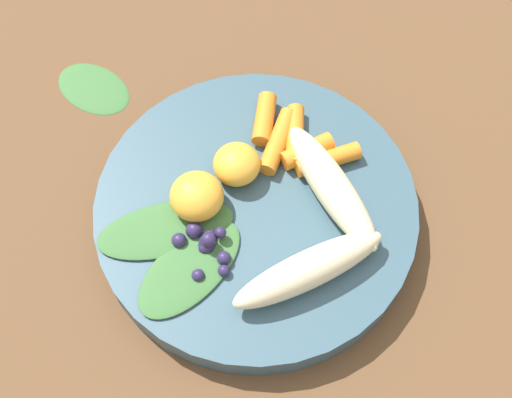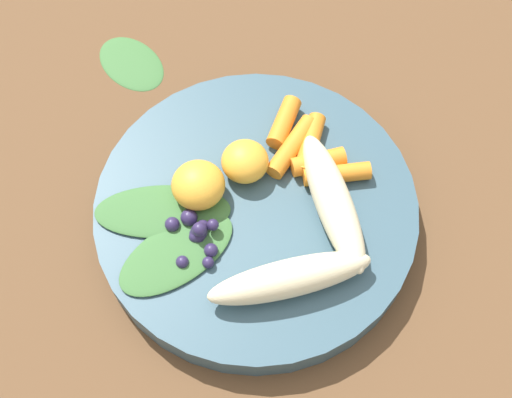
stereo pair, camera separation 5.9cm
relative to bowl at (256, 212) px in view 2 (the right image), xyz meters
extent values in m
plane|color=brown|center=(0.00, 0.00, -0.02)|extent=(2.40, 2.40, 0.00)
cylinder|color=#385666|center=(0.00, 0.00, 0.00)|extent=(0.28, 0.28, 0.03)
ellipsoid|color=beige|center=(-0.01, 0.07, 0.03)|extent=(0.14, 0.09, 0.03)
ellipsoid|color=beige|center=(0.07, 0.04, 0.03)|extent=(0.09, 0.14, 0.03)
ellipsoid|color=#F4A833|center=(0.00, -0.05, 0.03)|extent=(0.05, 0.05, 0.03)
ellipsoid|color=#F4A833|center=(-0.03, -0.02, 0.03)|extent=(0.04, 0.04, 0.03)
cylinder|color=orange|center=(-0.04, 0.06, 0.02)|extent=(0.03, 0.06, 0.02)
cylinder|color=orange|center=(-0.05, 0.05, 0.02)|extent=(0.04, 0.05, 0.02)
cylinder|color=orange|center=(-0.06, 0.04, 0.02)|extent=(0.06, 0.02, 0.02)
cylinder|color=orange|center=(-0.06, 0.02, 0.02)|extent=(0.07, 0.04, 0.02)
cylinder|color=orange|center=(-0.08, 0.01, 0.02)|extent=(0.05, 0.03, 0.02)
sphere|color=#2D234C|center=(0.04, -0.04, 0.02)|extent=(0.01, 0.01, 0.01)
sphere|color=#2D234C|center=(0.04, -0.07, 0.02)|extent=(0.01, 0.01, 0.01)
sphere|color=#2D234C|center=(0.03, -0.05, 0.02)|extent=(0.01, 0.01, 0.01)
sphere|color=#2D234C|center=(0.03, -0.04, 0.02)|extent=(0.01, 0.01, 0.01)
sphere|color=#2D234C|center=(0.04, -0.04, 0.02)|extent=(0.01, 0.01, 0.01)
sphere|color=#2D234C|center=(0.04, -0.04, 0.02)|extent=(0.01, 0.01, 0.01)
sphere|color=#2D234C|center=(0.04, -0.04, 0.03)|extent=(0.01, 0.01, 0.01)
sphere|color=#2D234C|center=(0.03, -0.03, 0.03)|extent=(0.01, 0.01, 0.01)
sphere|color=#2D234C|center=(0.06, -0.03, 0.02)|extent=(0.01, 0.01, 0.01)
sphere|color=#2D234C|center=(0.05, -0.03, 0.02)|extent=(0.01, 0.01, 0.01)
sphere|color=#2D234C|center=(0.07, -0.05, 0.02)|extent=(0.01, 0.01, 0.01)
sphere|color=#2D234C|center=(0.04, -0.04, 0.02)|extent=(0.01, 0.01, 0.01)
ellipsoid|color=#3D7038|center=(0.02, -0.08, 0.02)|extent=(0.08, 0.13, 0.01)
ellipsoid|color=#3D7038|center=(0.06, -0.06, 0.02)|extent=(0.12, 0.11, 0.01)
ellipsoid|color=#3D7038|center=(-0.15, -0.16, -0.01)|extent=(0.09, 0.10, 0.01)
camera|label=1|loc=(0.27, -0.01, 0.55)|focal=48.01mm
camera|label=2|loc=(0.27, 0.05, 0.55)|focal=48.01mm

